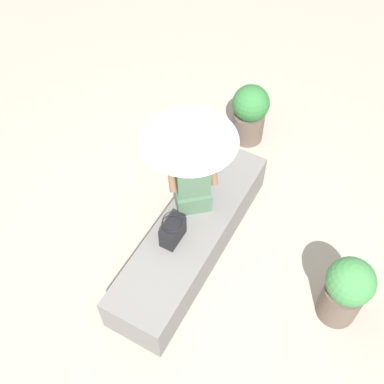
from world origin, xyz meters
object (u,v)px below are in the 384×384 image
object	(u,v)px
person_seated	(192,179)
parasol	(189,131)
planter_near	(346,290)
handbag_black	(173,231)
planter_far	(250,112)

from	to	relation	value
person_seated	parasol	distance (m)	0.58
person_seated	parasol	bearing A→B (deg)	-125.65
parasol	planter_near	bearing A→B (deg)	82.75
parasol	handbag_black	xyz separation A→B (m)	(0.50, 0.10, -0.83)
handbag_black	person_seated	bearing A→B (deg)	-174.81
person_seated	handbag_black	world-z (taller)	person_seated
parasol	handbag_black	size ratio (longest dim) A/B	4.00
person_seated	planter_far	distance (m)	1.60
parasol	planter_far	size ratio (longest dim) A/B	1.40
planter_near	planter_far	xyz separation A→B (m)	(-1.72, -1.73, -0.02)
person_seated	planter_near	bearing A→B (deg)	83.87
parasol	planter_far	world-z (taller)	parasol
handbag_black	planter_near	size ratio (longest dim) A/B	0.33
planter_far	handbag_black	bearing A→B (deg)	3.00
person_seated	parasol	xyz separation A→B (m)	(-0.04, -0.06, 0.57)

